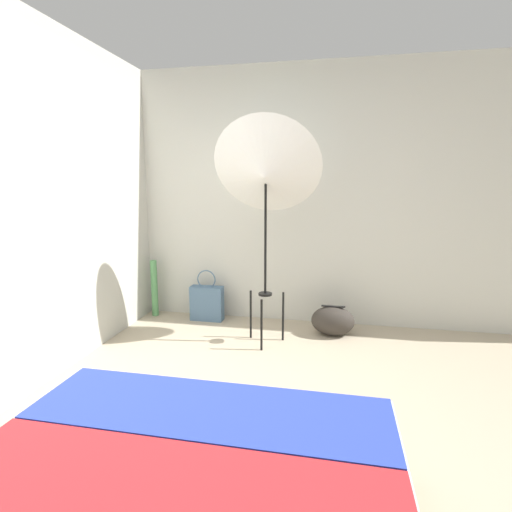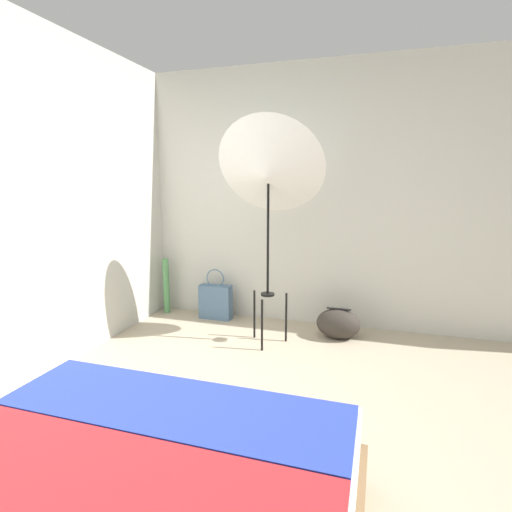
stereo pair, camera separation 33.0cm
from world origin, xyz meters
name	(u,v)px [view 2 (the right image)]	position (x,y,z in m)	size (l,w,h in m)	color
ground_plane	(161,463)	(0.00, 0.00, 0.00)	(14.00, 14.00, 0.00)	tan
wall_back	(277,197)	(0.00, 2.40, 1.30)	(8.00, 0.05, 2.60)	beige
wall_side_left	(68,201)	(-1.37, 1.00, 1.30)	(0.05, 8.00, 2.60)	beige
photo_umbrella	(268,172)	(0.10, 1.71, 1.53)	(0.95, 0.67, 2.00)	black
tote_bag	(216,301)	(-0.62, 2.19, 0.19)	(0.35, 0.13, 0.55)	slate
duffel_bag	(338,324)	(0.70, 2.02, 0.14)	(0.41, 0.28, 0.29)	#332D28
paper_roll	(166,286)	(-1.23, 2.22, 0.31)	(0.07, 0.07, 0.62)	#56995B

